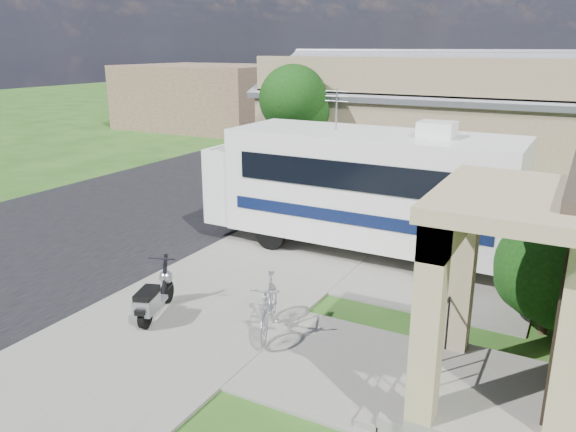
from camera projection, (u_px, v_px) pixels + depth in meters
The scene contains 18 objects.
ground at pixel (251, 313), 11.29m from camera, with size 120.00×120.00×0.00m, color #1E4512.
street_slab at pixel (225, 176), 23.12m from camera, with size 9.00×80.00×0.02m, color black.
sidewalk_slab at pixel (375, 195), 20.16m from camera, with size 4.00×80.00×0.06m, color slate.
driveway_slab at pixel (393, 254), 14.39m from camera, with size 7.00×6.00×0.05m, color slate.
walk_slab at pixel (375, 376), 9.08m from camera, with size 4.00×3.00×0.05m, color slate.
warehouse at pixel (435, 128), 22.48m from camera, with size 12.50×8.40×5.04m.
distant_bldg_far at pixel (208, 96), 36.97m from camera, with size 10.00×8.00×4.00m, color brown.
distant_bldg_near at pixel (315, 91), 46.28m from camera, with size 8.00×7.00×3.20m, color #7D674E.
street_tree_a at pixel (296, 103), 19.65m from camera, with size 2.44×2.40×4.58m.
street_tree_b at pixel (389, 83), 28.04m from camera, with size 2.44×2.40×4.73m.
street_tree_c at pixel (434, 80), 35.70m from camera, with size 2.44×2.40×4.42m.
motorhome at pixel (360, 185), 14.29m from camera, with size 7.98×2.65×4.08m.
shrub at pixel (556, 264), 10.12m from camera, with size 2.19×2.09×2.69m.
scooter at pixel (154, 297), 10.88m from camera, with size 0.80×1.56×1.05m.
bicycle at pixel (269, 308), 10.29m from camera, with size 0.50×1.78×1.07m, color #9C9DA3.
pickup_truck at pixel (291, 146), 25.29m from camera, with size 2.83×6.14×1.71m, color silver.
van at pixel (344, 126), 31.40m from camera, with size 2.44×5.99×1.74m, color silver.
garden_hose at pixel (428, 353), 9.62m from camera, with size 0.43×0.43×0.19m, color #196F16.
Camera 1 is at (5.52, -8.66, 5.14)m, focal length 35.00 mm.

